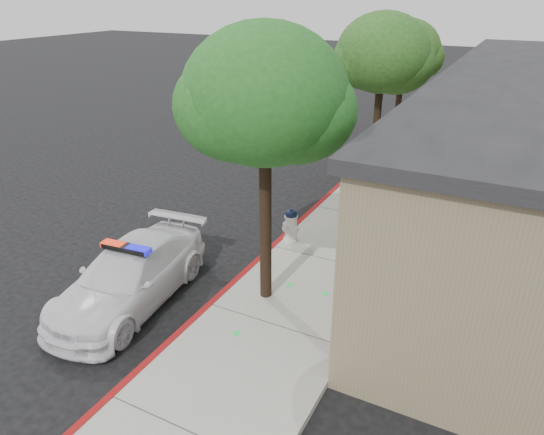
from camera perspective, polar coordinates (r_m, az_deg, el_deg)
The scene contains 8 objects.
ground at distance 11.10m, azimuth -7.42°, elevation -10.42°, with size 120.00×120.00×0.00m, color black.
sidewalk at distance 12.67m, azimuth 6.30°, elevation -5.09°, with size 3.20×60.00×0.15m, color #9A988C.
red_curb at distance 13.21m, azimuth 0.07°, elevation -3.58°, with size 0.14×60.00×0.16m, color #9E1115.
police_car at distance 11.36m, azimuth -16.10°, elevation -6.48°, with size 2.27×4.63×1.42m.
fire_hydrant at distance 13.26m, azimuth 2.19°, elevation -0.86°, with size 0.54×0.47×0.94m.
street_tree_near at distance 9.50m, azimuth -0.81°, elevation 13.23°, with size 3.33×3.15×5.77m.
street_tree_mid at distance 16.84m, azimuth 12.72°, elevation 17.64°, with size 3.14×2.97×5.66m.
street_tree_far at distance 20.94m, azimuth 15.05°, elevation 17.88°, with size 2.92×2.79×5.27m.
Camera 1 is at (5.36, -7.33, 6.38)m, focal length 32.60 mm.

